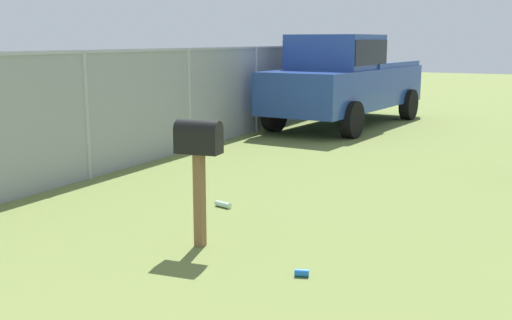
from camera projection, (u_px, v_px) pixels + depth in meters
mailbox at (199, 147)px, 5.88m from camera, size 0.25×0.45×1.24m
pickup_truck at (344, 78)px, 14.34m from camera, size 5.56×2.46×2.09m
fence_section at (144, 102)px, 9.98m from camera, size 18.75×0.07×1.84m
litter_can_midfield_a at (302, 273)px, 5.27m from camera, size 0.10×0.13×0.07m
litter_bottle_by_mailbox at (223, 204)px, 7.45m from camera, size 0.12×0.23×0.07m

